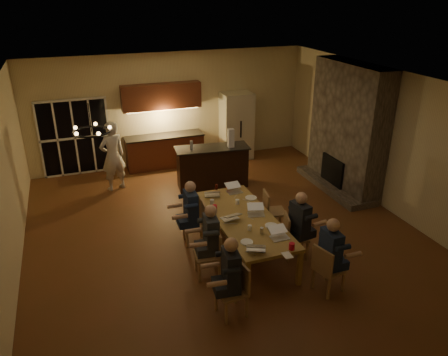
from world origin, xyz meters
TOP-DOWN VIEW (x-y plane):
  - floor at (0.00, 0.00)m, footprint 9.00×9.00m
  - back_wall at (0.00, 4.52)m, footprint 8.00×0.04m
  - left_wall at (-4.02, 0.00)m, footprint 0.04×9.00m
  - right_wall at (4.02, 0.00)m, footprint 0.04×9.00m
  - ceiling at (0.00, 0.00)m, footprint 8.00×9.00m
  - french_doors at (-2.70, 4.47)m, footprint 1.86×0.08m
  - fireplace at (3.70, 1.20)m, footprint 0.58×2.50m
  - kitchenette at (-0.30, 4.20)m, footprint 2.24×0.68m
  - refrigerator at (1.90, 4.15)m, footprint 0.90×0.68m
  - dining_table at (0.15, -0.73)m, footprint 1.10×2.78m
  - bar_island at (0.54, 2.40)m, footprint 1.94×0.88m
  - chair_left_near at (-0.74, -2.35)m, footprint 0.49×0.49m
  - chair_left_mid at (-0.78, -1.25)m, footprint 0.49×0.49m
  - chair_left_far at (-0.69, -0.09)m, footprint 0.47×0.47m
  - chair_right_near at (1.04, -2.35)m, footprint 0.54×0.54m
  - chair_right_mid at (1.02, -1.24)m, footprint 0.54×0.54m
  - chair_right_far at (1.08, -0.18)m, footprint 0.52×0.52m
  - person_left_near at (-0.74, -2.31)m, footprint 0.66×0.66m
  - person_right_near at (1.04, -2.33)m, footprint 0.61×0.61m
  - person_left_mid at (-0.69, -1.19)m, footprint 0.66×0.66m
  - person_right_mid at (1.04, -1.28)m, footprint 0.68×0.68m
  - person_left_far at (-0.74, -0.10)m, footprint 0.62×0.62m
  - standing_person at (-1.87, 3.10)m, footprint 0.77×0.63m
  - chandelier at (-2.46, -0.69)m, footprint 0.60×0.60m
  - laptop_a at (-0.09, -1.81)m, footprint 0.41×0.39m
  - laptop_b at (0.44, -1.64)m, footprint 0.32×0.28m
  - laptop_c at (-0.14, -0.68)m, footprint 0.36×0.33m
  - laptop_d at (0.40, -0.70)m, footprint 0.39×0.36m
  - laptop_e at (-0.13, 0.41)m, footprint 0.38×0.35m
  - laptop_f at (0.38, 0.38)m, footprint 0.33×0.29m
  - mug_front at (0.05, -1.20)m, footprint 0.08×0.08m
  - mug_mid at (0.22, -0.16)m, footprint 0.08×0.08m
  - mug_back at (-0.26, 0.02)m, footprint 0.09×0.09m
  - redcup_near at (0.47, -2.03)m, footprint 0.10×0.10m
  - redcup_mid at (-0.30, -0.27)m, footprint 0.10×0.10m
  - redcup_far at (0.32, 0.64)m, footprint 0.09×0.09m
  - can_silver at (0.21, -1.39)m, footprint 0.06×0.06m
  - can_cola at (0.06, 0.66)m, footprint 0.06×0.06m
  - plate_near at (0.49, -1.21)m, footprint 0.24×0.24m
  - plate_left at (-0.16, -1.57)m, footprint 0.22×0.22m
  - plate_far at (0.59, -0.01)m, footprint 0.25×0.25m
  - notepad at (0.31, -2.17)m, footprint 0.15×0.20m
  - bar_bottle at (0.00, 2.40)m, footprint 0.08×0.08m
  - bar_blender at (1.00, 2.28)m, footprint 0.16×0.16m

SIDE VIEW (x-z plane):
  - floor at x=0.00m, z-range 0.00..0.00m
  - dining_table at x=0.15m, z-range 0.00..0.75m
  - chair_left_near at x=-0.74m, z-range 0.00..0.89m
  - chair_left_mid at x=-0.78m, z-range 0.00..0.89m
  - chair_left_far at x=-0.69m, z-range 0.00..0.89m
  - chair_right_near at x=1.04m, z-range 0.00..0.89m
  - chair_right_mid at x=1.02m, z-range 0.00..0.89m
  - chair_right_far at x=1.08m, z-range 0.00..0.89m
  - bar_island at x=0.54m, z-range 0.00..1.08m
  - person_left_near at x=-0.74m, z-range 0.00..1.38m
  - person_right_near at x=1.04m, z-range 0.00..1.38m
  - person_left_mid at x=-0.69m, z-range 0.00..1.38m
  - person_right_mid at x=1.04m, z-range 0.00..1.38m
  - person_left_far at x=-0.74m, z-range 0.00..1.38m
  - notepad at x=0.31m, z-range 0.75..0.76m
  - plate_near at x=0.49m, z-range 0.75..0.77m
  - plate_left at x=-0.16m, z-range 0.75..0.77m
  - plate_far at x=0.59m, z-range 0.75..0.77m
  - mug_front at x=0.05m, z-range 0.75..0.85m
  - mug_mid at x=0.22m, z-range 0.75..0.85m
  - mug_back at x=-0.26m, z-range 0.75..0.85m
  - redcup_near at x=0.47m, z-range 0.75..0.87m
  - redcup_mid at x=-0.30m, z-range 0.75..0.87m
  - redcup_far at x=0.32m, z-range 0.75..0.87m
  - can_silver at x=0.21m, z-range 0.75..0.87m
  - can_cola at x=0.06m, z-range 0.75..0.87m
  - laptop_a at x=-0.09m, z-range 0.75..0.98m
  - laptop_b at x=0.44m, z-range 0.75..0.98m
  - laptop_c at x=-0.14m, z-range 0.75..0.98m
  - laptop_d at x=0.40m, z-range 0.75..0.98m
  - laptop_e at x=-0.13m, z-range 0.75..0.98m
  - laptop_f at x=0.38m, z-range 0.75..0.98m
  - standing_person at x=-1.87m, z-range 0.00..1.81m
  - refrigerator at x=1.90m, z-range 0.00..2.00m
  - french_doors at x=-2.70m, z-range 0.00..2.10m
  - kitchenette at x=-0.30m, z-range 0.00..2.40m
  - bar_bottle at x=0.00m, z-range 1.08..1.32m
  - bar_blender at x=1.00m, z-range 1.08..1.55m
  - back_wall at x=0.00m, z-range 0.00..3.20m
  - left_wall at x=-4.02m, z-range 0.00..3.20m
  - right_wall at x=4.02m, z-range 0.00..3.20m
  - fireplace at x=3.70m, z-range 0.00..3.20m
  - chandelier at x=-2.46m, z-range 2.73..2.77m
  - ceiling at x=0.00m, z-range 3.20..3.24m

